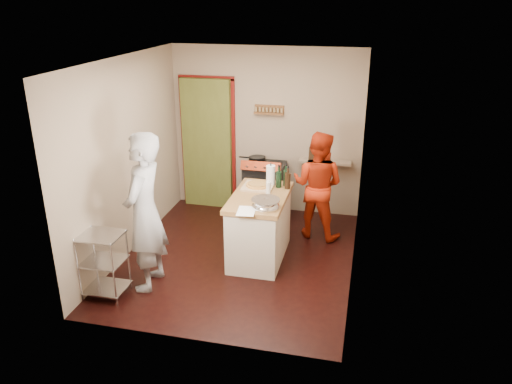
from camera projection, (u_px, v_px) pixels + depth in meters
The scene contains 10 objects.
floor at pixel (238, 258), 6.71m from camera, with size 3.50×3.50×0.00m, color black.
back_wall at pixel (228, 139), 8.03m from camera, with size 3.00×0.44×2.60m.
left_wall at pixel (127, 158), 6.54m from camera, with size 0.04×3.50×2.60m, color gray.
right_wall at pixel (359, 176), 5.91m from camera, with size 0.04×3.50×2.60m, color gray.
ceiling at pixel (235, 59), 5.74m from camera, with size 3.00×3.50×0.02m, color white.
stove at pixel (264, 189), 7.82m from camera, with size 0.60×0.63×1.00m.
wire_shelving at pixel (103, 262), 5.73m from camera, with size 0.48×0.40×0.80m.
island at pixel (260, 225), 6.56m from camera, with size 0.70×1.28×1.20m.
person_stripe at pixel (145, 213), 5.75m from camera, with size 0.70×0.46×1.91m, color #AFAEB3.
person_red at pixel (317, 185), 7.07m from camera, with size 0.76×0.59×1.56m, color #A8230B.
Camera 1 is at (1.57, -5.69, 3.31)m, focal length 35.00 mm.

